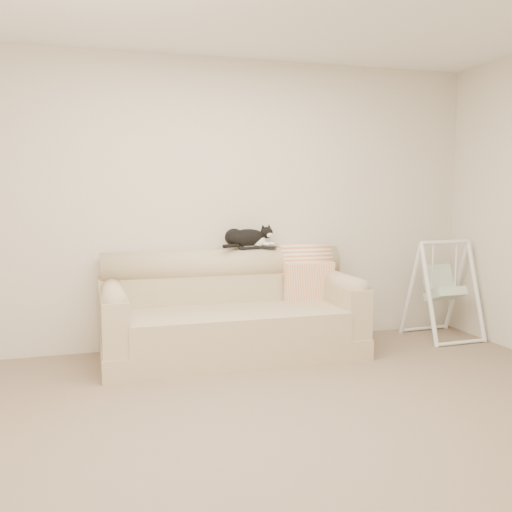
{
  "coord_description": "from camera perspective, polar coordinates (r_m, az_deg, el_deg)",
  "views": [
    {
      "loc": [
        -1.11,
        -3.1,
        1.42
      ],
      "look_at": [
        0.17,
        1.27,
        0.9
      ],
      "focal_mm": 40.0,
      "sensor_mm": 36.0,
      "label": 1
    }
  ],
  "objects": [
    {
      "name": "room_shell",
      "position": [
        3.3,
        3.46,
        8.4
      ],
      "size": [
        5.04,
        4.04,
        2.6
      ],
      "color": "beige",
      "rests_on": "ground"
    },
    {
      "name": "remote_a",
      "position": [
        5.15,
        -0.75,
        0.86
      ],
      "size": [
        0.18,
        0.07,
        0.03
      ],
      "color": "black",
      "rests_on": "sofa"
    },
    {
      "name": "remote_b",
      "position": [
        5.19,
        1.1,
        0.88
      ],
      "size": [
        0.18,
        0.1,
        0.02
      ],
      "color": "black",
      "rests_on": "sofa"
    },
    {
      "name": "sofa",
      "position": [
        4.97,
        -2.54,
        -5.88
      ],
      "size": [
        2.2,
        0.93,
        0.9
      ],
      "color": "tan",
      "rests_on": "ground"
    },
    {
      "name": "throw_blanket",
      "position": [
        5.35,
        4.81,
        -0.94
      ],
      "size": [
        0.47,
        0.38,
        0.58
      ],
      "color": "#DD7646",
      "rests_on": "sofa"
    },
    {
      "name": "tuxedo_cat",
      "position": [
        5.16,
        -0.86,
        1.86
      ],
      "size": [
        0.53,
        0.28,
        0.21
      ],
      "color": "black",
      "rests_on": "sofa"
    },
    {
      "name": "baby_swing",
      "position": [
        5.81,
        18.18,
        -3.15
      ],
      "size": [
        0.61,
        0.65,
        0.96
      ],
      "color": "white",
      "rests_on": "ground"
    },
    {
      "name": "ground_plane",
      "position": [
        3.59,
        3.29,
        -16.78
      ],
      "size": [
        5.0,
        5.0,
        0.0
      ],
      "primitive_type": "plane",
      "color": "#745F4D",
      "rests_on": "ground"
    }
  ]
}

